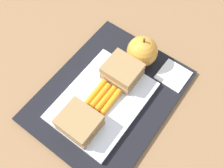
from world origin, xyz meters
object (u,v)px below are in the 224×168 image
sandwich_half_left (79,122)px  paper_napkin (173,75)px  sandwich_half_right (122,71)px  carrot_sticks_bundle (102,98)px  food_tray (102,101)px  apple (142,51)px

sandwich_half_left → paper_napkin: 0.26m
sandwich_half_left → sandwich_half_right: bearing=0.0°
carrot_sticks_bundle → paper_napkin: carrot_sticks_bundle is taller
food_tray → carrot_sticks_bundle: (0.00, 0.00, 0.01)m
food_tray → paper_napkin: bearing=-31.3°
sandwich_half_left → food_tray: bearing=0.0°
food_tray → carrot_sticks_bundle: bearing=14.7°
sandwich_half_left → sandwich_half_right: 0.16m
sandwich_half_right → apple: bearing=-6.0°
sandwich_half_left → apple: bearing=-1.9°
food_tray → apple: size_ratio=2.65×
sandwich_half_left → carrot_sticks_bundle: size_ratio=1.02×
carrot_sticks_bundle → food_tray: bearing=-165.3°
sandwich_half_right → paper_napkin: sandwich_half_right is taller
food_tray → sandwich_half_left: bearing=180.0°
sandwich_half_left → carrot_sticks_bundle: sandwich_half_left is taller
food_tray → paper_napkin: (0.16, -0.10, -0.00)m
sandwich_half_left → apple: 0.23m
apple → sandwich_half_left: bearing=178.1°
sandwich_half_left → apple: apple is taller
food_tray → sandwich_half_right: (0.08, 0.00, 0.03)m
sandwich_half_left → paper_napkin: size_ratio=1.14×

